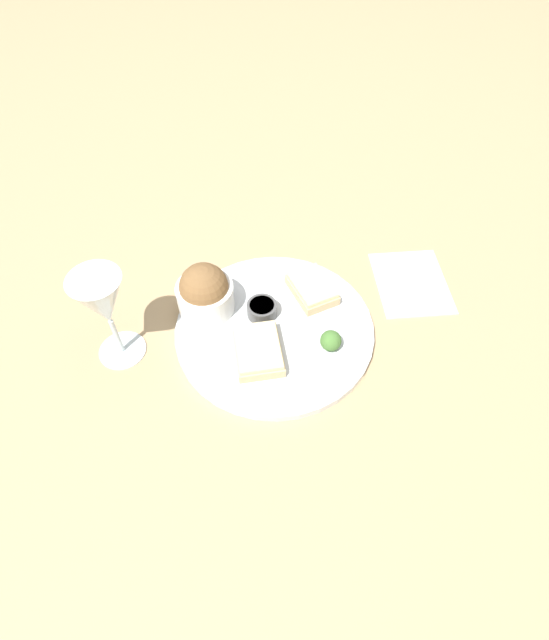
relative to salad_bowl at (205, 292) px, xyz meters
name	(u,v)px	position (x,y,z in m)	size (l,w,h in m)	color
ground_plane	(274,332)	(0.09, 0.09, -0.05)	(4.00, 4.00, 0.00)	tan
dinner_plate	(274,330)	(0.09, 0.09, -0.05)	(0.33, 0.33, 0.01)	silver
salad_bowl	(205,292)	(0.00, 0.00, 0.00)	(0.10, 0.10, 0.09)	white
sauce_ramekin	(262,309)	(0.05, 0.08, -0.03)	(0.05, 0.05, 0.03)	#4C4C4C
cheese_toast_near	(258,350)	(0.13, 0.04, -0.03)	(0.11, 0.10, 0.03)	#D1B27F
cheese_toast_far	(312,288)	(0.05, 0.18, -0.03)	(0.09, 0.07, 0.03)	#D1B27F
wine_glass	(103,304)	(0.02, -0.16, 0.07)	(0.08, 0.08, 0.17)	silver
garnish	(331,341)	(0.16, 0.15, -0.02)	(0.03, 0.03, 0.03)	#477533
napkin	(412,283)	(0.09, 0.36, -0.05)	(0.19, 0.17, 0.01)	beige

